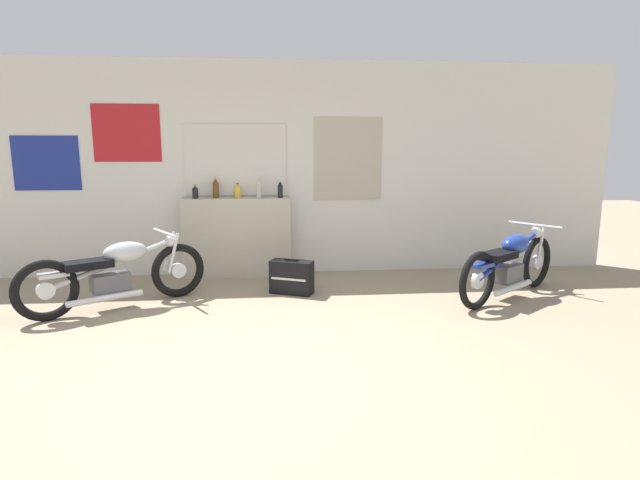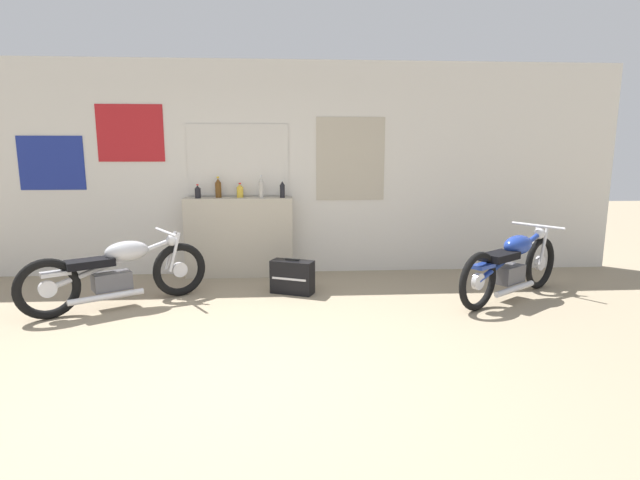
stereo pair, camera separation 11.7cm
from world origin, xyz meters
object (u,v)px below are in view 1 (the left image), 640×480
bottle_leftmost (195,192)px  bottle_left_center (216,188)px  bottle_rightmost (280,190)px  bottle_center (238,191)px  bottle_right_center (259,188)px  motorcycle_silver (116,273)px  motorcycle_blue (510,263)px  hard_case_black (292,277)px

bottle_leftmost → bottle_left_center: bearing=14.1°
bottle_leftmost → bottle_rightmost: 1.09m
bottle_leftmost → bottle_rightmost: (1.09, 0.00, 0.02)m
bottle_leftmost → bottle_center: 0.54m
bottle_right_center → motorcycle_silver: size_ratio=0.17×
bottle_left_center → motorcycle_blue: 3.71m
bottle_right_center → hard_case_black: (0.38, -0.84, -0.98)m
bottle_right_center → motorcycle_blue: bearing=-23.2°
bottle_center → bottle_rightmost: bottle_rightmost is taller
bottle_left_center → bottle_center: size_ratio=1.44×
bottle_left_center → motorcycle_blue: (3.40, -1.29, -0.77)m
motorcycle_silver → bottle_left_center: bearing=54.5°
motorcycle_silver → hard_case_black: (1.86, 0.38, -0.19)m
bottle_left_center → bottle_center: bearing=1.3°
bottle_left_center → bottle_right_center: size_ratio=0.93×
motorcycle_silver → bottle_right_center: bearing=39.5°
bottle_left_center → bottle_rightmost: bearing=-4.2°
bottle_rightmost → motorcycle_blue: size_ratio=0.14×
bottle_left_center → bottle_rightmost: 0.84m
hard_case_black → bottle_right_center: bearing=114.5°
motorcycle_blue → hard_case_black: bearing=171.2°
bottle_right_center → motorcycle_blue: size_ratio=0.18×
motorcycle_silver → hard_case_black: 1.91m
bottle_center → bottle_leftmost: bearing=-172.5°
bottle_leftmost → motorcycle_blue: bottle_leftmost is taller
bottle_right_center → bottle_center: bearing=164.8°
bottle_left_center → motorcycle_silver: (-0.92, -1.29, -0.78)m
hard_case_black → bottle_left_center: bearing=136.0°
bottle_leftmost → bottle_left_center: (0.25, 0.06, 0.04)m
bottle_right_center → bottle_rightmost: 0.27m
bottle_leftmost → hard_case_black: (1.20, -0.84, -0.93)m
bottle_center → bottle_right_center: 0.29m
bottle_center → bottle_right_center: bottle_right_center is taller
bottle_left_center → bottle_right_center: (0.56, -0.07, 0.01)m
bottle_left_center → bottle_rightmost: (0.83, -0.06, -0.02)m
bottle_left_center → bottle_right_center: 0.56m
motorcycle_blue → bottle_rightmost: bearing=154.4°
motorcycle_blue → hard_case_black: (-2.46, 0.38, -0.20)m
bottle_leftmost → bottle_right_center: size_ratio=0.61×
motorcycle_silver → bottle_rightmost: bearing=35.0°
bottle_leftmost → bottle_center: bottle_center is taller
motorcycle_blue → bottle_left_center: bearing=159.2°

